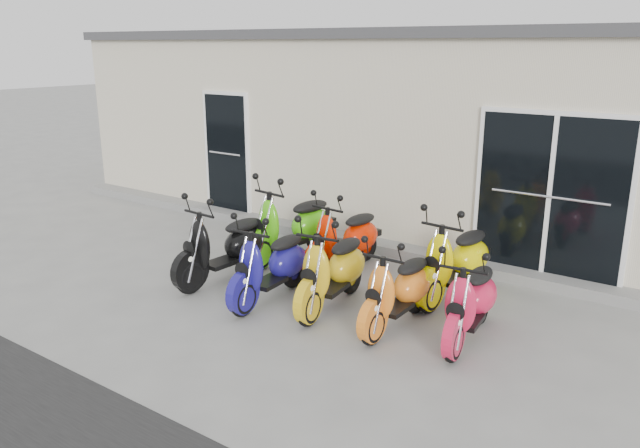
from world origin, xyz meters
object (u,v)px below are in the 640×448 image
(scooter_front_orange_b, at_px, (398,280))
(scooter_back_yellow, at_px, (456,250))
(scooter_front_blue, at_px, (270,255))
(scooter_back_green, at_px, (291,216))
(scooter_front_red, at_px, (471,291))
(scooter_front_orange_a, at_px, (333,260))
(scooter_back_red, at_px, (345,229))
(scooter_front_black, at_px, (223,236))

(scooter_front_orange_b, distance_m, scooter_back_yellow, 1.19)
(scooter_front_orange_b, relative_size, scooter_back_yellow, 0.90)
(scooter_front_orange_b, bearing_deg, scooter_back_yellow, 81.85)
(scooter_front_blue, height_order, scooter_back_green, scooter_back_green)
(scooter_front_orange_b, height_order, scooter_front_red, scooter_front_red)
(scooter_front_orange_a, xyz_separation_m, scooter_front_orange_b, (0.91, -0.03, -0.05))
(scooter_front_red, xyz_separation_m, scooter_back_yellow, (-0.62, 1.02, 0.06))
(scooter_back_green, bearing_deg, scooter_front_blue, -53.52)
(scooter_front_blue, xyz_separation_m, scooter_back_red, (0.15, 1.45, 0.00))
(scooter_front_blue, distance_m, scooter_front_red, 2.50)
(scooter_front_black, distance_m, scooter_front_orange_a, 1.72)
(scooter_front_blue, bearing_deg, scooter_back_red, 80.19)
(scooter_front_orange_a, bearing_deg, scooter_front_black, 176.57)
(scooter_front_blue, bearing_deg, scooter_front_orange_b, 3.96)
(scooter_front_orange_b, bearing_deg, scooter_front_black, -177.95)
(scooter_front_orange_a, xyz_separation_m, scooter_back_yellow, (1.09, 1.15, 0.02))
(scooter_back_red, height_order, scooter_back_yellow, scooter_back_yellow)
(scooter_front_red, bearing_deg, scooter_front_black, 177.80)
(scooter_front_black, height_order, scooter_front_orange_b, scooter_front_black)
(scooter_back_green, relative_size, scooter_back_yellow, 1.06)
(scooter_back_green, distance_m, scooter_back_red, 0.89)
(scooter_front_red, height_order, scooter_back_yellow, scooter_back_yellow)
(scooter_front_orange_b, bearing_deg, scooter_back_green, 155.38)
(scooter_front_black, height_order, scooter_back_red, scooter_front_black)
(scooter_front_black, height_order, scooter_back_green, scooter_back_green)
(scooter_front_black, xyz_separation_m, scooter_front_orange_a, (1.71, 0.09, -0.01))
(scooter_back_green, bearing_deg, scooter_back_yellow, 9.51)
(scooter_front_red, distance_m, scooter_back_green, 3.34)
(scooter_front_black, relative_size, scooter_front_orange_a, 1.02)
(scooter_back_red, bearing_deg, scooter_front_black, -124.79)
(scooter_front_black, xyz_separation_m, scooter_back_yellow, (2.80, 1.25, 0.00))
(scooter_front_red, height_order, scooter_back_green, scooter_back_green)
(scooter_front_orange_a, relative_size, scooter_front_orange_b, 1.08)
(scooter_front_blue, height_order, scooter_front_orange_a, scooter_front_orange_a)
(scooter_front_blue, height_order, scooter_back_yellow, scooter_back_yellow)
(scooter_front_blue, distance_m, scooter_back_green, 1.54)
(scooter_front_blue, height_order, scooter_front_red, scooter_front_blue)
(scooter_front_orange_b, xyz_separation_m, scooter_back_red, (-1.52, 1.22, 0.03))
(scooter_back_green, bearing_deg, scooter_front_red, -8.57)
(scooter_front_black, xyz_separation_m, scooter_back_green, (0.23, 1.19, 0.04))
(scooter_front_orange_b, bearing_deg, scooter_back_red, 141.66)
(scooter_front_orange_a, distance_m, scooter_back_red, 1.34)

